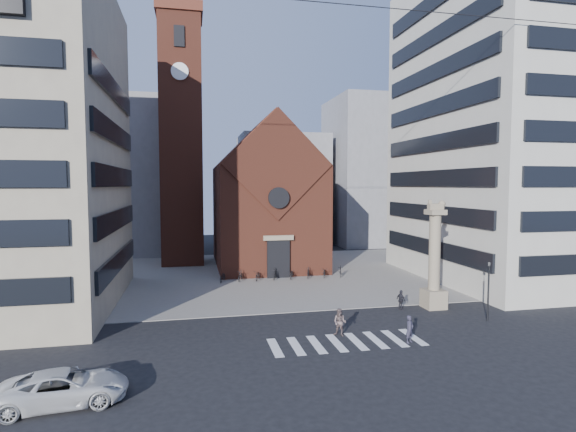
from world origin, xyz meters
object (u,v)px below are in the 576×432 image
object	(u,v)px
traffic_light	(488,290)
pedestrian_0	(410,329)
pedestrian_2	(401,300)
white_car	(64,388)
scooter_0	(223,277)
lion_column	(434,265)
pedestrian_1	(340,322)

from	to	relation	value
traffic_light	pedestrian_0	size ratio (longest dim) A/B	2.51
traffic_light	pedestrian_2	distance (m)	6.44
white_car	scooter_0	bearing A→B (deg)	-26.24
traffic_light	scooter_0	world-z (taller)	traffic_light
lion_column	traffic_light	world-z (taller)	lion_column
pedestrian_1	pedestrian_2	distance (m)	8.19
white_car	pedestrian_2	world-z (taller)	pedestrian_2
white_car	pedestrian_0	xyz separation A→B (m)	(18.94, 4.02, 0.09)
pedestrian_0	scooter_0	bearing A→B (deg)	86.47
lion_column	pedestrian_1	xyz separation A→B (m)	(-9.48, -4.77, -2.56)
lion_column	scooter_0	xyz separation A→B (m)	(-15.89, 13.16, -2.91)
white_car	pedestrian_2	size ratio (longest dim) A/B	3.47
traffic_light	pedestrian_0	distance (m)	8.26
white_car	pedestrian_2	bearing A→B (deg)	-69.79
traffic_light	white_car	xyz separation A→B (m)	(-26.55, -6.91, -1.52)
white_car	pedestrian_1	size ratio (longest dim) A/B	3.05
lion_column	pedestrian_0	world-z (taller)	lion_column
pedestrian_1	scooter_0	size ratio (longest dim) A/B	0.96
traffic_light	pedestrian_1	world-z (taller)	traffic_light
pedestrian_0	pedestrian_2	world-z (taller)	pedestrian_0
white_car	traffic_light	bearing A→B (deg)	-81.85
pedestrian_0	pedestrian_1	bearing A→B (deg)	120.65
lion_column	traffic_light	xyz separation A→B (m)	(1.99, -4.00, -1.17)
lion_column	white_car	xyz separation A→B (m)	(-24.55, -10.91, -2.69)
lion_column	pedestrian_0	bearing A→B (deg)	-129.20
scooter_0	pedestrian_1	bearing A→B (deg)	-52.03
pedestrian_0	lion_column	bearing A→B (deg)	20.15
traffic_light	white_car	size ratio (longest dim) A/B	0.78
pedestrian_2	lion_column	bearing A→B (deg)	-104.99
pedestrian_2	scooter_0	size ratio (longest dim) A/B	0.84
pedestrian_1	scooter_0	distance (m)	19.04
traffic_light	pedestrian_1	size ratio (longest dim) A/B	2.39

